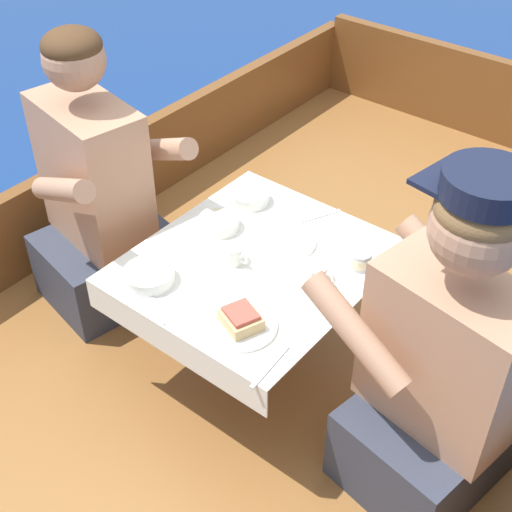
{
  "coord_description": "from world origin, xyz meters",
  "views": [
    {
      "loc": [
        1.03,
        -1.33,
        2.06
      ],
      "look_at": [
        0.0,
        -0.04,
        0.72
      ],
      "focal_mm": 50.0,
      "sensor_mm": 36.0,
      "label": 1
    }
  ],
  "objects_px": {
    "person_starboard": "(441,370)",
    "person_port": "(99,203)",
    "sandwich": "(241,318)",
    "coffee_cup_port": "(233,254)",
    "coffee_cup_starboard": "(315,271)",
    "tin_can": "(360,260)"
  },
  "relations": [
    {
      "from": "person_starboard",
      "to": "tin_can",
      "type": "xyz_separation_m",
      "value": [
        -0.38,
        0.21,
        0.04
      ]
    },
    {
      "from": "person_starboard",
      "to": "tin_can",
      "type": "relative_size",
      "value": 15.2
    },
    {
      "from": "person_starboard",
      "to": "sandwich",
      "type": "height_order",
      "value": "person_starboard"
    },
    {
      "from": "person_starboard",
      "to": "sandwich",
      "type": "relative_size",
      "value": 7.84
    },
    {
      "from": "tin_can",
      "to": "sandwich",
      "type": "bearing_deg",
      "value": -105.45
    },
    {
      "from": "coffee_cup_port",
      "to": "tin_can",
      "type": "height_order",
      "value": "coffee_cup_port"
    },
    {
      "from": "coffee_cup_port",
      "to": "tin_can",
      "type": "xyz_separation_m",
      "value": [
        0.31,
        0.22,
        -0.0
      ]
    },
    {
      "from": "person_starboard",
      "to": "person_port",
      "type": "bearing_deg",
      "value": 11.14
    },
    {
      "from": "coffee_cup_starboard",
      "to": "person_port",
      "type": "bearing_deg",
      "value": -172.55
    },
    {
      "from": "person_starboard",
      "to": "coffee_cup_port",
      "type": "bearing_deg",
      "value": 10.72
    },
    {
      "from": "person_port",
      "to": "person_starboard",
      "type": "relative_size",
      "value": 1.0
    },
    {
      "from": "coffee_cup_starboard",
      "to": "coffee_cup_port",
      "type": "bearing_deg",
      "value": -159.11
    },
    {
      "from": "coffee_cup_starboard",
      "to": "tin_can",
      "type": "xyz_separation_m",
      "value": [
        0.07,
        0.13,
        -0.0
      ]
    },
    {
      "from": "person_port",
      "to": "tin_can",
      "type": "xyz_separation_m",
      "value": [
        0.89,
        0.24,
        0.05
      ]
    },
    {
      "from": "person_starboard",
      "to": "sandwich",
      "type": "xyz_separation_m",
      "value": [
        -0.49,
        -0.21,
        0.04
      ]
    },
    {
      "from": "sandwich",
      "to": "person_port",
      "type": "bearing_deg",
      "value": 166.98
    },
    {
      "from": "person_port",
      "to": "tin_can",
      "type": "distance_m",
      "value": 0.93
    },
    {
      "from": "person_port",
      "to": "coffee_cup_port",
      "type": "relative_size",
      "value": 11.24
    },
    {
      "from": "sandwich",
      "to": "coffee_cup_port",
      "type": "bearing_deg",
      "value": 134.56
    },
    {
      "from": "sandwich",
      "to": "person_starboard",
      "type": "bearing_deg",
      "value": 22.86
    },
    {
      "from": "coffee_cup_port",
      "to": "tin_can",
      "type": "distance_m",
      "value": 0.38
    },
    {
      "from": "person_port",
      "to": "person_starboard",
      "type": "bearing_deg",
      "value": 12.26
    }
  ]
}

